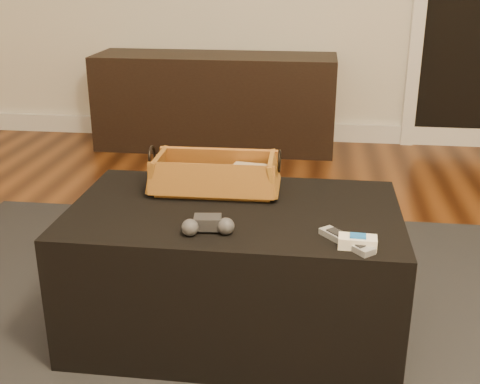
# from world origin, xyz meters

# --- Properties ---
(baseboard) EXTENTS (5.00, 0.04, 0.12)m
(baseboard) POSITION_xyz_m (0.00, 2.73, 0.06)
(baseboard) COLOR white
(baseboard) RESTS_ON floor
(media_cabinet) EXTENTS (1.51, 0.45, 0.59)m
(media_cabinet) POSITION_xyz_m (-0.39, 2.51, 0.30)
(media_cabinet) COLOR black
(media_cabinet) RESTS_ON floor
(area_rug) EXTENTS (2.60, 2.00, 0.01)m
(area_rug) POSITION_xyz_m (0.02, 0.38, 0.01)
(area_rug) COLOR black
(area_rug) RESTS_ON floor
(ottoman) EXTENTS (1.00, 0.60, 0.42)m
(ottoman) POSITION_xyz_m (0.02, 0.43, 0.22)
(ottoman) COLOR black
(ottoman) RESTS_ON area_rug
(tv_remote) EXTENTS (0.22, 0.08, 0.02)m
(tv_remote) POSITION_xyz_m (-0.09, 0.56, 0.46)
(tv_remote) COLOR black
(tv_remote) RESTS_ON wicker_basket
(cloth_bundle) EXTENTS (0.13, 0.09, 0.06)m
(cloth_bundle) POSITION_xyz_m (0.04, 0.61, 0.48)
(cloth_bundle) COLOR tan
(cloth_bundle) RESTS_ON wicker_basket
(wicker_basket) EXTENTS (0.42, 0.23, 0.15)m
(wicker_basket) POSITION_xyz_m (-0.07, 0.57, 0.48)
(wicker_basket) COLOR olive
(wicker_basket) RESTS_ON ottoman
(game_controller) EXTENTS (0.15, 0.10, 0.05)m
(game_controller) POSITION_xyz_m (-0.03, 0.24, 0.46)
(game_controller) COLOR #232325
(game_controller) RESTS_ON ottoman
(silver_remote) EXTENTS (0.15, 0.16, 0.02)m
(silver_remote) POSITION_xyz_m (0.34, 0.22, 0.44)
(silver_remote) COLOR gray
(silver_remote) RESTS_ON ottoman
(cream_gadget) EXTENTS (0.10, 0.06, 0.04)m
(cream_gadget) POSITION_xyz_m (0.37, 0.20, 0.45)
(cream_gadget) COLOR silver
(cream_gadget) RESTS_ON ottoman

